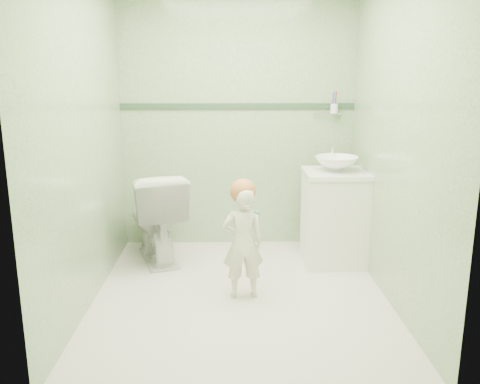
{
  "coord_description": "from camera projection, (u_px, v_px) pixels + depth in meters",
  "views": [
    {
      "loc": [
        -0.08,
        -3.53,
        1.66
      ],
      "look_at": [
        0.0,
        0.15,
        0.78
      ],
      "focal_mm": 37.6,
      "sensor_mm": 36.0,
      "label": 1
    }
  ],
  "objects": [
    {
      "name": "ground",
      "position": [
        240.0,
        296.0,
        3.82
      ],
      "size": [
        2.5,
        2.5,
        0.0
      ],
      "primitive_type": "plane",
      "color": "silver",
      "rests_on": "ground"
    },
    {
      "name": "room_shell",
      "position": [
        240.0,
        139.0,
        3.54
      ],
      "size": [
        2.5,
        2.54,
        2.4
      ],
      "color": "#7CA978",
      "rests_on": "ground"
    },
    {
      "name": "trim_stripe",
      "position": [
        238.0,
        106.0,
        4.71
      ],
      "size": [
        2.2,
        0.02,
        0.05
      ],
      "primitive_type": "cube",
      "color": "#2E4B34",
      "rests_on": "room_shell"
    },
    {
      "name": "vanity",
      "position": [
        334.0,
        219.0,
        4.42
      ],
      "size": [
        0.52,
        0.5,
        0.8
      ],
      "primitive_type": "cube",
      "color": "white",
      "rests_on": "ground"
    },
    {
      "name": "counter",
      "position": [
        336.0,
        173.0,
        4.33
      ],
      "size": [
        0.54,
        0.52,
        0.04
      ],
      "primitive_type": "cube",
      "color": "white",
      "rests_on": "vanity"
    },
    {
      "name": "basin",
      "position": [
        336.0,
        164.0,
        4.31
      ],
      "size": [
        0.37,
        0.37,
        0.13
      ],
      "primitive_type": "imported",
      "color": "white",
      "rests_on": "counter"
    },
    {
      "name": "faucet",
      "position": [
        332.0,
        151.0,
        4.47
      ],
      "size": [
        0.03,
        0.13,
        0.18
      ],
      "color": "silver",
      "rests_on": "counter"
    },
    {
      "name": "cup_holder",
      "position": [
        333.0,
        108.0,
        4.68
      ],
      "size": [
        0.26,
        0.07,
        0.21
      ],
      "color": "silver",
      "rests_on": "room_shell"
    },
    {
      "name": "toilet",
      "position": [
        156.0,
        216.0,
        4.49
      ],
      "size": [
        0.69,
        0.9,
        0.81
      ],
      "primitive_type": "imported",
      "rotation": [
        0.0,
        0.0,
        3.47
      ],
      "color": "white",
      "rests_on": "ground"
    },
    {
      "name": "toddler",
      "position": [
        243.0,
        243.0,
        3.72
      ],
      "size": [
        0.33,
        0.24,
        0.85
      ],
      "primitive_type": "imported",
      "rotation": [
        0.0,
        0.0,
        3.28
      ],
      "color": "beige",
      "rests_on": "ground"
    },
    {
      "name": "hair_cap",
      "position": [
        243.0,
        191.0,
        3.66
      ],
      "size": [
        0.19,
        0.19,
        0.19
      ],
      "primitive_type": "sphere",
      "color": "#C06F38",
      "rests_on": "toddler"
    },
    {
      "name": "teal_toothbrush",
      "position": [
        256.0,
        212.0,
        3.55
      ],
      "size": [
        0.11,
        0.14,
        0.08
      ],
      "color": "#168167",
      "rests_on": "toddler"
    }
  ]
}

